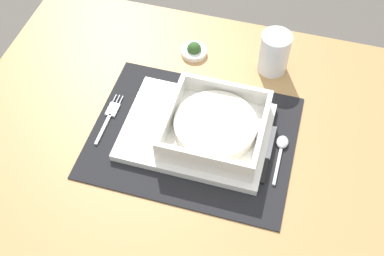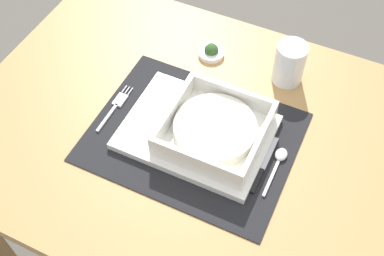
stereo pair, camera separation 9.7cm
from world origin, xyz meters
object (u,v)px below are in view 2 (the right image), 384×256
at_px(dining_table, 196,157).
at_px(spoon, 279,160).
at_px(drinking_glass, 289,65).
at_px(porridge_bowl, 215,130).
at_px(fork, 117,105).
at_px(butter_knife, 262,168).
at_px(condiment_saucer, 211,52).
at_px(bread_knife, 253,157).

relative_size(dining_table, spoon, 8.40).
distance_m(dining_table, drinking_glass, 0.29).
distance_m(porridge_bowl, spoon, 0.14).
distance_m(dining_table, fork, 0.21).
xyz_separation_m(spoon, butter_knife, (-0.02, -0.03, -0.00)).
height_order(butter_knife, condiment_saucer, condiment_saucer).
bearing_deg(dining_table, drinking_glass, 61.08).
bearing_deg(condiment_saucer, fork, -117.58).
distance_m(spoon, drinking_glass, 0.23).
bearing_deg(fork, condiment_saucer, 58.04).
distance_m(dining_table, porridge_bowl, 0.15).
bearing_deg(fork, drinking_glass, 33.05).
bearing_deg(bread_knife, porridge_bowl, 176.23).
distance_m(fork, spoon, 0.36).
bearing_deg(porridge_bowl, fork, -178.65).
distance_m(dining_table, condiment_saucer, 0.25).
distance_m(porridge_bowl, butter_knife, 0.12).
height_order(porridge_bowl, drinking_glass, drinking_glass).
height_order(fork, drinking_glass, drinking_glass).
bearing_deg(bread_knife, fork, -179.73).
height_order(fork, condiment_saucer, condiment_saucer).
distance_m(fork, drinking_glass, 0.39).
bearing_deg(bread_knife, drinking_glass, 92.97).
bearing_deg(bread_knife, condiment_saucer, 130.49).
relative_size(fork, bread_knife, 0.95).
bearing_deg(bread_knife, spoon, 17.23).
xyz_separation_m(porridge_bowl, drinking_glass, (0.08, 0.23, 0.01)).
height_order(butter_knife, bread_knife, same).
distance_m(spoon, butter_knife, 0.04).
distance_m(butter_knife, condiment_saucer, 0.33).
relative_size(porridge_bowl, drinking_glass, 1.99).
distance_m(spoon, condiment_saucer, 0.33).
bearing_deg(drinking_glass, bread_knife, -87.52).
relative_size(spoon, drinking_glass, 1.21).
height_order(spoon, drinking_glass, drinking_glass).
bearing_deg(fork, dining_table, 0.06).
relative_size(spoon, condiment_saucer, 1.93).
bearing_deg(dining_table, condiment_saucer, 106.33).
relative_size(fork, butter_knife, 0.96).
height_order(bread_knife, condiment_saucer, condiment_saucer).
height_order(butter_knife, drinking_glass, drinking_glass).
height_order(dining_table, butter_knife, butter_knife).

